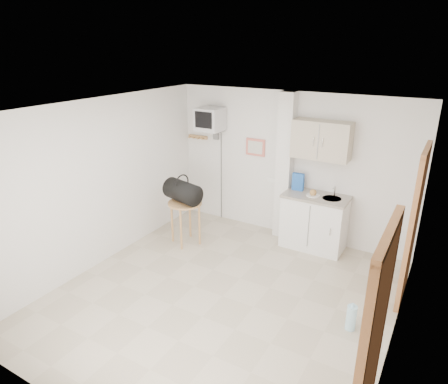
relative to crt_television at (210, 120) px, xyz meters
The scene contains 7 objects.
ground 3.15m from the crt_television, 54.36° to the right, with size 4.50×4.50×0.00m, color #BEB098.
room_envelope 2.60m from the crt_television, 48.84° to the right, with size 4.24×4.54×2.55m.
kitchenette 2.32m from the crt_television, ahead, with size 1.03×0.58×2.10m.
crt_television is the anchor object (origin of this frame).
round_table 1.66m from the crt_television, 83.02° to the right, with size 0.56×0.56×0.75m.
duffel_bag 1.42m from the crt_television, 85.63° to the right, with size 0.70×0.50×0.47m.
water_bottle 4.00m from the crt_television, 30.36° to the right, with size 0.12×0.12×0.36m.
Camera 1 is at (2.32, -3.92, 3.21)m, focal length 32.00 mm.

